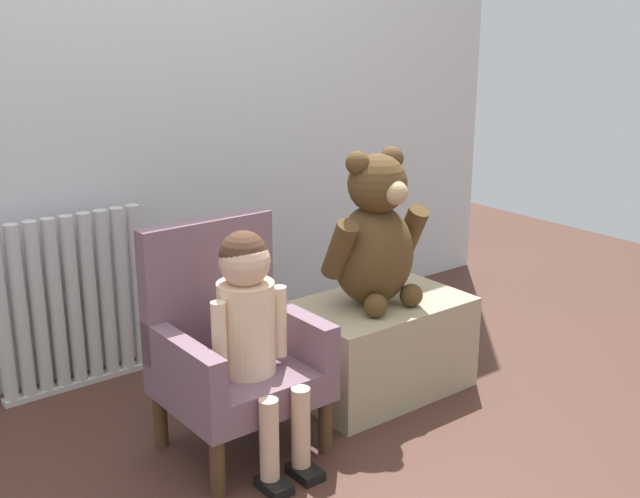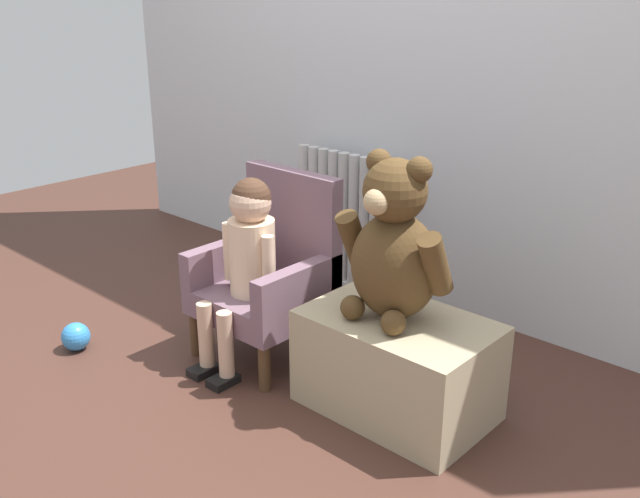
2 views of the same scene
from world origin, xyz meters
name	(u,v)px [view 2 (image 2 of 2)]	position (x,y,z in m)	size (l,w,h in m)	color
ground_plane	(194,399)	(0.00, 0.00, 0.00)	(6.00, 6.00, 0.00)	#452920
back_wall	(419,22)	(0.00, 1.24, 1.20)	(3.80, 0.05, 2.40)	silver
radiator	(343,220)	(-0.28, 1.12, 0.32)	(0.56, 0.05, 0.64)	beige
child_armchair	(271,274)	(-0.06, 0.43, 0.32)	(0.45, 0.41, 0.70)	#725563
child_figure	(247,247)	(-0.06, 0.32, 0.46)	(0.25, 0.35, 0.71)	beige
low_bench	(397,365)	(0.55, 0.42, 0.17)	(0.61, 0.40, 0.34)	tan
large_teddy_bear	(394,248)	(0.52, 0.42, 0.57)	(0.39, 0.28, 0.54)	#4F371C
toy_ball	(76,337)	(-0.63, -0.09, 0.06)	(0.11, 0.11, 0.11)	#3185D4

